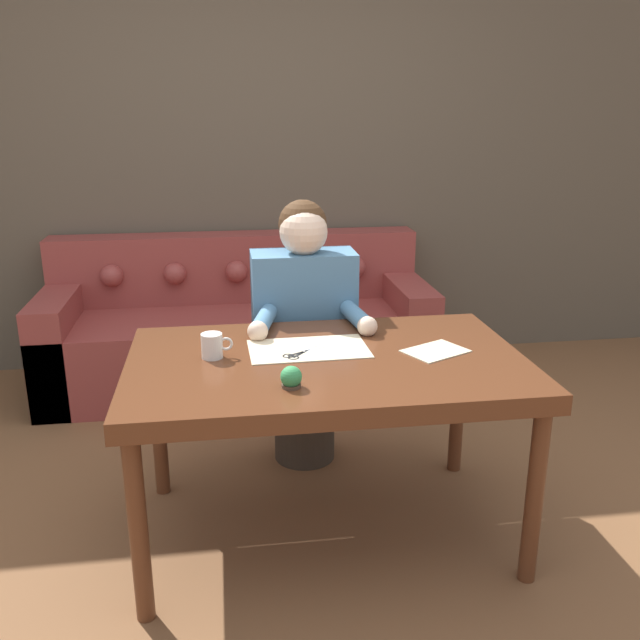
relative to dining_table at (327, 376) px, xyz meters
name	(u,v)px	position (x,y,z in m)	size (l,w,h in m)	color
ground_plane	(301,542)	(-0.11, -0.06, -0.65)	(16.00, 16.00, 0.00)	brown
wall_back	(259,155)	(-0.11, 1.99, 0.65)	(8.00, 0.06, 2.60)	brown
dining_table	(327,376)	(0.00, 0.00, 0.00)	(1.42, 0.88, 0.72)	#562D19
couch	(239,332)	(-0.28, 1.58, -0.34)	(2.20, 0.82, 0.85)	brown
person	(304,333)	(-0.01, 0.59, -0.03)	(0.51, 0.55, 1.21)	#33281E
pattern_paper_main	(308,349)	(-0.05, 0.09, 0.07)	(0.44, 0.27, 0.00)	beige
pattern_paper_offcut	(435,351)	(0.40, 0.00, 0.07)	(0.27, 0.24, 0.00)	beige
scissors	(299,354)	(-0.10, 0.04, 0.07)	(0.18, 0.16, 0.01)	silver
mug	(213,346)	(-0.40, 0.06, 0.12)	(0.11, 0.08, 0.09)	silver
pin_cushion	(291,378)	(-0.15, -0.25, 0.10)	(0.07, 0.07, 0.07)	#4C3828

